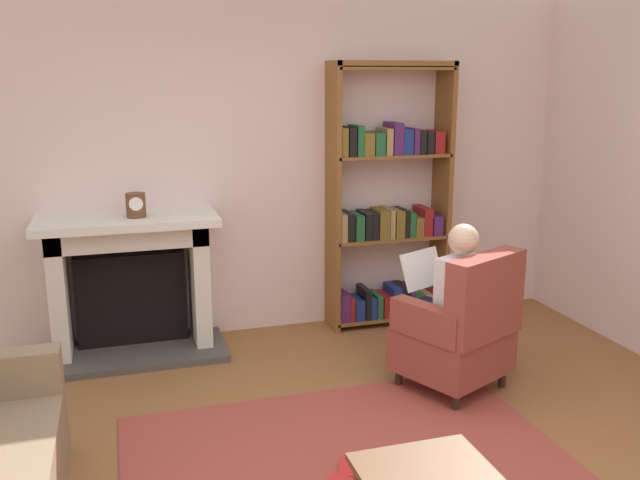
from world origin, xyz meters
The scene contains 7 objects.
back_wall centered at (0.00, 2.55, 1.35)m, with size 5.60×0.10×2.70m, color beige.
area_rug centered at (0.00, 0.30, 0.01)m, with size 2.40×1.80×0.01m, color #9C4033.
fireplace centered at (-1.05, 2.30, 0.57)m, with size 1.34×0.64×1.06m.
mantel_clock centered at (-0.98, 2.20, 1.15)m, with size 0.14×0.14×0.17m.
bookshelf centered at (1.03, 2.33, 1.02)m, with size 1.01×0.32×2.17m.
armchair_reading centered at (1.01, 0.98, 0.42)m, with size 0.84×0.83×0.97m.
seated_reader centered at (0.96, 1.08, 0.62)m, with size 0.51×0.60×1.14m.
Camera 1 is at (-1.12, -2.83, 2.07)m, focal length 38.48 mm.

